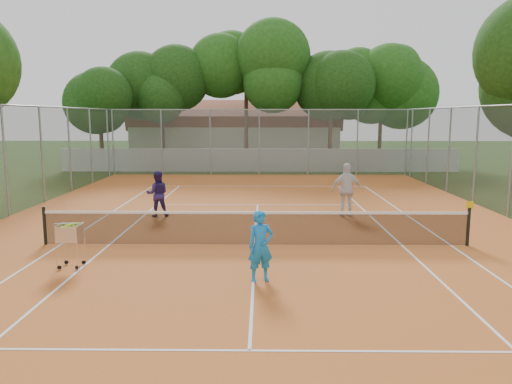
{
  "coord_description": "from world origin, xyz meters",
  "views": [
    {
      "loc": [
        0.19,
        -13.64,
        3.61
      ],
      "look_at": [
        0.0,
        1.5,
        1.3
      ],
      "focal_mm": 35.0,
      "sensor_mm": 36.0,
      "label": 1
    }
  ],
  "objects_px": {
    "ball_hopper": "(71,244)",
    "player_far_right": "(347,190)",
    "player_near": "(261,246)",
    "tennis_net": "(255,228)",
    "clubhouse": "(237,133)",
    "player_far_left": "(157,194)"
  },
  "relations": [
    {
      "from": "ball_hopper",
      "to": "player_far_right",
      "type": "bearing_deg",
      "value": 20.58
    },
    {
      "from": "player_near",
      "to": "player_far_right",
      "type": "bearing_deg",
      "value": 50.11
    },
    {
      "from": "player_near",
      "to": "ball_hopper",
      "type": "relative_size",
      "value": 1.38
    },
    {
      "from": "tennis_net",
      "to": "clubhouse",
      "type": "relative_size",
      "value": 0.72
    },
    {
      "from": "player_far_right",
      "to": "player_near",
      "type": "bearing_deg",
      "value": 65.58
    },
    {
      "from": "clubhouse",
      "to": "player_far_left",
      "type": "xyz_separation_m",
      "value": [
        -1.58,
        -24.99,
        -1.36
      ]
    },
    {
      "from": "tennis_net",
      "to": "player_far_left",
      "type": "xyz_separation_m",
      "value": [
        -3.58,
        4.01,
        0.33
      ]
    },
    {
      "from": "player_far_left",
      "to": "tennis_net",
      "type": "bearing_deg",
      "value": 120.5
    },
    {
      "from": "clubhouse",
      "to": "player_far_right",
      "type": "height_order",
      "value": "clubhouse"
    },
    {
      "from": "player_far_right",
      "to": "tennis_net",
      "type": "bearing_deg",
      "value": 50.64
    },
    {
      "from": "clubhouse",
      "to": "player_near",
      "type": "bearing_deg",
      "value": -86.15
    },
    {
      "from": "tennis_net",
      "to": "player_far_right",
      "type": "xyz_separation_m",
      "value": [
        3.24,
        4.15,
        0.48
      ]
    },
    {
      "from": "player_near",
      "to": "player_far_left",
      "type": "bearing_deg",
      "value": 100.96
    },
    {
      "from": "clubhouse",
      "to": "ball_hopper",
      "type": "distance_m",
      "value": 31.28
    },
    {
      "from": "tennis_net",
      "to": "player_far_right",
      "type": "bearing_deg",
      "value": 51.97
    },
    {
      "from": "player_near",
      "to": "player_far_right",
      "type": "height_order",
      "value": "player_far_right"
    },
    {
      "from": "tennis_net",
      "to": "clubhouse",
      "type": "bearing_deg",
      "value": 93.95
    },
    {
      "from": "clubhouse",
      "to": "player_far_left",
      "type": "distance_m",
      "value": 25.08
    },
    {
      "from": "tennis_net",
      "to": "ball_hopper",
      "type": "bearing_deg",
      "value": -153.88
    },
    {
      "from": "tennis_net",
      "to": "player_near",
      "type": "distance_m",
      "value": 3.11
    },
    {
      "from": "player_far_left",
      "to": "ball_hopper",
      "type": "height_order",
      "value": "player_far_left"
    },
    {
      "from": "player_far_left",
      "to": "player_far_right",
      "type": "bearing_deg",
      "value": 169.89
    }
  ]
}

